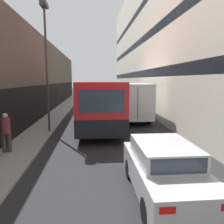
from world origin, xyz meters
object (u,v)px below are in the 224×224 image
Objects in this scene: car_hatchback at (164,169)px; panel_van at (93,96)px; street_lamp at (46,45)px; box_truck at (129,100)px; bus at (99,102)px; pedestrian at (6,131)px.

panel_van reaches higher than car_hatchback.
street_lamp is at bearing 121.06° from car_hatchback.
panel_van is at bearing 106.04° from box_truck.
bus is at bearing -137.00° from box_truck.
car_hatchback is 6.82m from pedestrian.
box_truck is at bearing -73.96° from panel_van.
street_lamp reaches higher than box_truck.
car_hatchback is 0.87× the size of panel_van.
street_lamp is (-2.63, -14.63, 3.96)m from panel_van.
bus is (-1.53, 9.67, 0.88)m from car_hatchback.
box_truck is at bearing 43.00° from bus.
panel_van is 18.74m from pedestrian.
pedestrian is 5.66m from street_lamp.
panel_van is at bearing 91.89° from bus.
box_truck is 10.62m from panel_van.
car_hatchback is 12.09m from box_truck.
car_hatchback is 0.37× the size of bus.
panel_van is (-1.94, 22.22, 0.42)m from car_hatchback.
box_truck is 4.58× the size of pedestrian.
bus is at bearing -88.11° from panel_van.
pedestrian is (-4.10, -5.83, -0.61)m from bus.
pedestrian is at bearing -105.73° from street_lamp.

